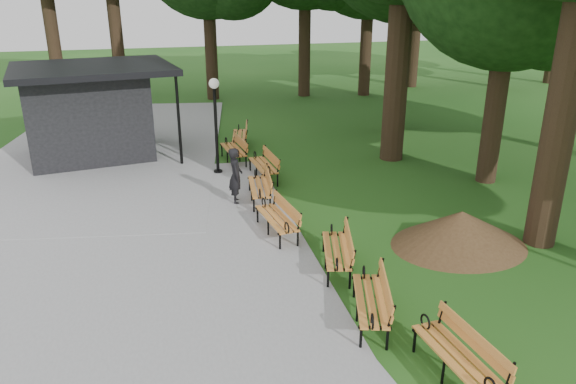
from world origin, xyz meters
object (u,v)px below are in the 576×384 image
object	(u,v)px
kiosk	(88,112)
bench_5	(277,219)
bench_4	(336,251)
person	(236,176)
bench_3	(370,300)
bench_9	(240,136)
bench_2	(457,357)
lamp_post	(215,106)
dirt_mound	(460,229)
bench_6	(259,187)
bench_7	(263,166)
bench_8	(233,150)

from	to	relation	value
kiosk	bench_5	size ratio (longest dim) A/B	2.71
kiosk	bench_4	xyz separation A→B (m)	(5.59, -10.09, -1.17)
person	bench_3	distance (m)	6.51
person	bench_9	xyz separation A→B (m)	(1.11, 5.58, -0.36)
person	bench_2	bearing A→B (deg)	-161.24
person	bench_4	distance (m)	4.59
lamp_post	dirt_mound	bearing A→B (deg)	-55.04
bench_2	bench_4	distance (m)	3.88
bench_3	bench_4	xyz separation A→B (m)	(0.08, 2.02, 0.00)
dirt_mound	bench_6	size ratio (longest dim) A/B	1.42
bench_3	bench_4	bearing A→B (deg)	-164.61
bench_6	bench_7	distance (m)	1.94
bench_4	bench_7	world-z (taller)	same
dirt_mound	bench_3	size ratio (longest dim) A/B	1.42
dirt_mound	bench_8	size ratio (longest dim) A/B	1.42
bench_3	bench_6	bearing A→B (deg)	-156.19
lamp_post	person	bearing A→B (deg)	-87.23
bench_2	bench_9	world-z (taller)	same
bench_5	bench_2	bearing A→B (deg)	7.17
kiosk	bench_8	bearing A→B (deg)	-30.91
bench_4	dirt_mound	bearing A→B (deg)	111.39
person	bench_6	world-z (taller)	person
bench_3	bench_7	distance (m)	8.15
person	bench_9	distance (m)	5.70
kiosk	person	bearing A→B (deg)	-62.33
bench_6	bench_7	xyz separation A→B (m)	(0.53, 1.87, 0.00)
lamp_post	bench_2	xyz separation A→B (m)	(2.11, -10.90, -1.78)
bench_3	bench_9	distance (m)	11.95
person	lamp_post	bearing A→B (deg)	7.96
person	bench_6	distance (m)	0.74
person	bench_8	size ratio (longest dim) A/B	0.84
bench_9	bench_2	bearing A→B (deg)	15.17
dirt_mound	bench_6	distance (m)	5.57
bench_2	bench_3	xyz separation A→B (m)	(-0.65, 1.82, 0.00)
bench_7	bench_8	xyz separation A→B (m)	(-0.61, 1.99, 0.00)
dirt_mound	bench_8	bearing A→B (deg)	117.26
lamp_post	bench_2	bearing A→B (deg)	-79.06
kiosk	bench_4	size ratio (longest dim) A/B	2.71
bench_9	bench_3	bearing A→B (deg)	12.60
bench_3	bench_5	distance (m)	4.08
bench_3	bench_6	distance (m)	6.32
bench_2	bench_7	bearing A→B (deg)	-179.38
bench_5	bench_6	xyz separation A→B (m)	(0.06, 2.28, 0.00)
bench_2	bench_7	distance (m)	10.00
bench_3	bench_5	xyz separation A→B (m)	(-0.74, 4.01, 0.00)
bench_8	bench_9	distance (m)	1.89
bench_2	bench_9	size ratio (longest dim) A/B	1.00
kiosk	bench_9	world-z (taller)	kiosk
bench_5	bench_6	size ratio (longest dim) A/B	1.00
bench_2	bench_8	xyz separation A→B (m)	(-1.41, 11.96, 0.00)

